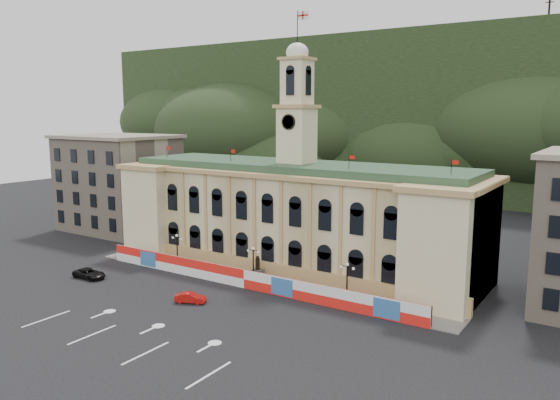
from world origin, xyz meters
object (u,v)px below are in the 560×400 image
Objects in this scene: statue at (258,274)px; lamp_center at (253,262)px; red_sedan at (190,298)px; black_suv at (89,273)px.

statue is 2.14m from lamp_center.
black_suv reaches higher than red_sedan.
black_suv is (-18.61, -0.44, 0.06)m from red_sedan.
black_suv is at bearing -152.97° from lamp_center.
lamp_center is at bearing -90.00° from statue.
lamp_center is (0.00, -1.00, 1.89)m from statue.
black_suv is (-20.70, -11.56, -0.50)m from statue.
statue is 23.71m from black_suv.
red_sedan is at bearing -100.62° from statue.
black_suv is at bearing -150.82° from statue.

